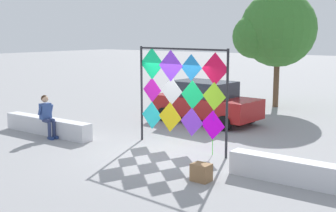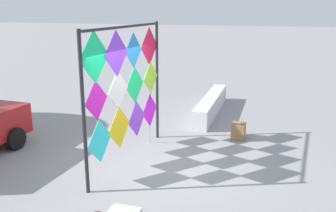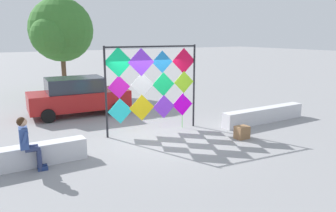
{
  "view_description": "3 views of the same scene",
  "coord_description": "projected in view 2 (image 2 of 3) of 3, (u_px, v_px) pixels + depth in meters",
  "views": [
    {
      "loc": [
        7.68,
        -10.09,
        3.41
      ],
      "look_at": [
        0.12,
        0.25,
        1.34
      ],
      "focal_mm": 48.42,
      "sensor_mm": 36.0,
      "label": 1
    },
    {
      "loc": [
        -7.15,
        -2.29,
        3.38
      ],
      "look_at": [
        0.66,
        -0.03,
        1.21
      ],
      "focal_mm": 40.38,
      "sensor_mm": 36.0,
      "label": 2
    },
    {
      "loc": [
        -5.11,
        -9.09,
        3.36
      ],
      "look_at": [
        0.7,
        0.54,
        0.9
      ],
      "focal_mm": 35.25,
      "sensor_mm": 36.0,
      "label": 3
    }
  ],
  "objects": [
    {
      "name": "ground",
      "position": [
        158.0,
        168.0,
        8.13
      ],
      "size": [
        120.0,
        120.0,
        0.0
      ],
      "primitive_type": "plane",
      "color": "gray"
    },
    {
      "name": "plaza_ledge_right",
      "position": [
        211.0,
        105.0,
        12.15
      ],
      "size": [
        3.88,
        0.44,
        0.56
      ],
      "primitive_type": "cube",
      "color": "silver",
      "rests_on": "ground"
    },
    {
      "name": "kite_display_rack",
      "position": [
        126.0,
        83.0,
        8.06
      ],
      "size": [
        3.33,
        0.39,
        3.0
      ],
      "color": "#232328",
      "rests_on": "ground"
    },
    {
      "name": "cardboard_box_large",
      "position": [
        238.0,
        131.0,
        9.84
      ],
      "size": [
        0.44,
        0.35,
        0.42
      ],
      "primitive_type": "cube",
      "rotation": [
        0.0,
        0.0,
        -0.02
      ],
      "color": "olive",
      "rests_on": "ground"
    }
  ]
}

